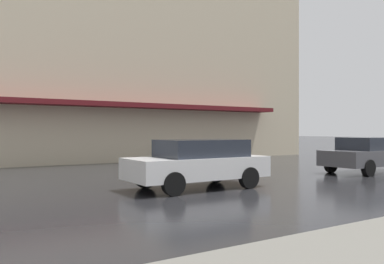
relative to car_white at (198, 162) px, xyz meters
The scene contains 3 objects.
haussmann_block_corner 21.69m from the car_white, ahead, with size 20.32×24.10×19.71m.
car_white is the anchor object (origin of this frame).
car_dark_grey 8.19m from the car_white, 90.00° to the right, with size 1.85×4.10×1.41m.
Camera 1 is at (-7.05, -4.91, 1.65)m, focal length 36.93 mm.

